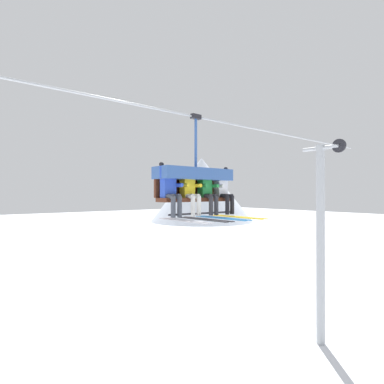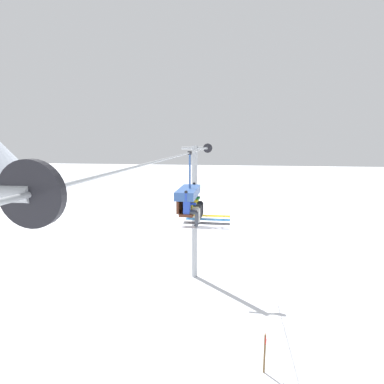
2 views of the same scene
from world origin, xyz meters
TOP-DOWN VIEW (x-y plane):
  - mountain_peak_central at (39.84, 46.83)m, footprint 23.59×23.59m
  - lift_tower_far at (7.63, -0.02)m, footprint 0.36×1.88m
  - lift_cable at (-0.45, -0.80)m, footprint 18.16×0.05m
  - chairlift_chair at (0.16, -0.73)m, footprint 2.12×0.74m
  - skier_blue at (-0.69, -0.94)m, footprint 0.48×1.70m
  - skier_yellow at (-0.12, -0.95)m, footprint 0.46×1.70m
  - skier_green at (0.44, -0.95)m, footprint 0.46×1.70m
  - skier_white at (1.01, -0.94)m, footprint 0.48×1.70m

SIDE VIEW (x-z plane):
  - lift_tower_far at x=7.63m, z-range 0.17..8.81m
  - skier_yellow at x=-0.12m, z-range 5.85..7.08m
  - skier_green at x=0.44m, z-range 5.85..7.08m
  - skier_white at x=1.01m, z-range 5.82..7.16m
  - skier_blue at x=-0.69m, z-range 5.82..7.16m
  - chairlift_chair at x=0.16m, z-range 5.50..8.02m
  - mountain_peak_central at x=39.84m, z-range 0.00..14.74m
  - lift_cable at x=-0.45m, z-range 8.34..8.39m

